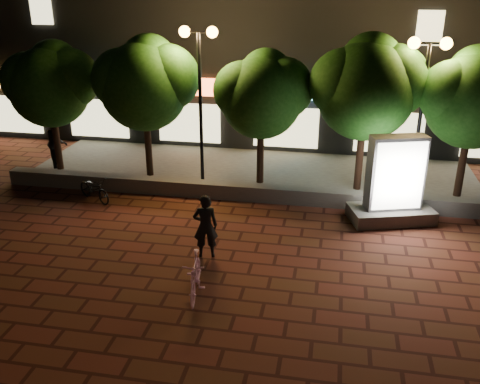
% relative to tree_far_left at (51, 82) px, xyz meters
% --- Properties ---
extents(ground, '(80.00, 80.00, 0.00)m').
position_rel_tree_far_left_xyz_m(ground, '(6.95, -5.46, -3.29)').
color(ground, '#5B251C').
rests_on(ground, ground).
extents(retaining_wall, '(16.00, 0.45, 0.50)m').
position_rel_tree_far_left_xyz_m(retaining_wall, '(6.95, -1.46, -3.04)').
color(retaining_wall, slate).
rests_on(retaining_wall, ground).
extents(sidewalk, '(16.00, 5.00, 0.08)m').
position_rel_tree_far_left_xyz_m(sidewalk, '(6.95, 1.04, -3.25)').
color(sidewalk, slate).
rests_on(sidewalk, ground).
extents(building_block, '(28.00, 8.12, 11.30)m').
position_rel_tree_far_left_xyz_m(building_block, '(6.94, 7.53, 1.70)').
color(building_block, black).
rests_on(building_block, ground).
extents(tree_far_left, '(3.36, 2.80, 4.63)m').
position_rel_tree_far_left_xyz_m(tree_far_left, '(0.00, 0.00, 0.00)').
color(tree_far_left, black).
rests_on(tree_far_left, sidewalk).
extents(tree_left, '(3.60, 3.00, 4.89)m').
position_rel_tree_far_left_xyz_m(tree_left, '(3.50, 0.00, 0.15)').
color(tree_left, black).
rests_on(tree_left, sidewalk).
extents(tree_mid, '(3.24, 2.70, 4.50)m').
position_rel_tree_far_left_xyz_m(tree_mid, '(7.50, -0.00, -0.08)').
color(tree_mid, black).
rests_on(tree_mid, sidewalk).
extents(tree_right, '(3.72, 3.10, 5.07)m').
position_rel_tree_far_left_xyz_m(tree_right, '(10.80, 0.00, 0.27)').
color(tree_right, black).
rests_on(tree_right, sidewalk).
extents(tree_far_right, '(3.48, 2.90, 4.76)m').
position_rel_tree_far_left_xyz_m(tree_far_right, '(14.00, 0.00, 0.08)').
color(tree_far_right, black).
rests_on(tree_far_right, sidewalk).
extents(street_lamp_left, '(1.26, 0.36, 5.18)m').
position_rel_tree_far_left_xyz_m(street_lamp_left, '(5.45, -0.26, 0.74)').
color(street_lamp_left, black).
rests_on(street_lamp_left, sidewalk).
extents(street_lamp_right, '(1.26, 0.36, 4.98)m').
position_rel_tree_far_left_xyz_m(street_lamp_right, '(12.45, -0.26, 0.60)').
color(street_lamp_right, black).
rests_on(street_lamp_right, sidewalk).
extents(ad_kiosk, '(2.63, 1.85, 2.58)m').
position_rel_tree_far_left_xyz_m(ad_kiosk, '(11.68, -2.22, -2.25)').
color(ad_kiosk, slate).
rests_on(ad_kiosk, ground).
extents(scooter_pink, '(0.70, 1.69, 0.98)m').
position_rel_tree_far_left_xyz_m(scooter_pink, '(7.04, -7.08, -2.80)').
color(scooter_pink, '#EA9ED0').
rests_on(scooter_pink, ground).
extents(rider, '(0.71, 0.57, 1.71)m').
position_rel_tree_far_left_xyz_m(rider, '(6.84, -5.32, -2.44)').
color(rider, black).
rests_on(rider, ground).
extents(scooter_parked, '(1.60, 1.26, 0.81)m').
position_rel_tree_far_left_xyz_m(scooter_parked, '(2.45, -2.46, -2.89)').
color(scooter_parked, black).
rests_on(scooter_parked, ground).
extents(pedestrian, '(1.06, 1.14, 1.86)m').
position_rel_tree_far_left_xyz_m(pedestrian, '(-0.24, 0.25, -2.28)').
color(pedestrian, black).
rests_on(pedestrian, sidewalk).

